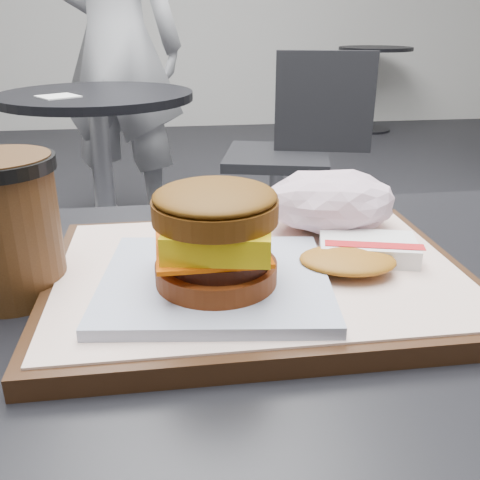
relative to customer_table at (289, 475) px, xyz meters
name	(u,v)px	position (x,y,z in m)	size (l,w,h in m)	color
customer_table	(289,475)	(0.00, 0.00, 0.00)	(0.80, 0.60, 0.77)	#A5A5AA
serving_tray	(259,277)	(-0.02, 0.05, 0.20)	(0.38, 0.28, 0.02)	#311B0D
breakfast_sandwich	(216,247)	(-0.07, 0.01, 0.24)	(0.21, 0.19, 0.09)	silver
hash_brown	(359,253)	(0.07, 0.04, 0.22)	(0.13, 0.11, 0.02)	white
crumpled_wrapper	(331,202)	(0.07, 0.13, 0.24)	(0.14, 0.11, 0.06)	white
coffee_cup	(6,223)	(-0.24, 0.06, 0.25)	(0.10, 0.10, 0.13)	#3B210E
neighbor_table	(101,147)	(-0.35, 1.65, -0.03)	(0.70, 0.70, 0.75)	black
napkin	(58,96)	(-0.46, 1.54, 0.17)	(0.12, 0.12, 0.00)	white
neighbor_chair	(293,145)	(0.42, 1.76, -0.07)	(0.64, 0.51, 0.88)	#959599
patron	(116,44)	(-0.32, 2.34, 0.30)	(0.64, 0.42, 1.76)	#BABBBF
bg_table_far	(374,69)	(1.80, 4.50, -0.02)	(0.66, 0.66, 0.75)	black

